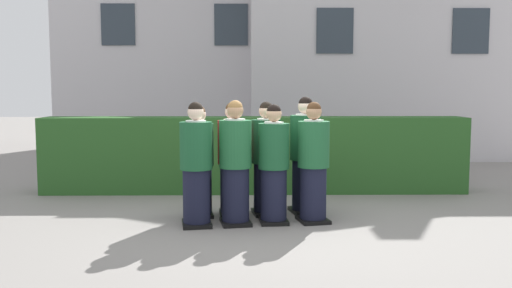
{
  "coord_description": "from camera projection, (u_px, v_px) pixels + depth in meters",
  "views": [
    {
      "loc": [
        -0.11,
        -7.17,
        1.78
      ],
      "look_at": [
        0.0,
        0.27,
        1.05
      ],
      "focal_mm": 38.05,
      "sensor_mm": 36.0,
      "label": 1
    }
  ],
  "objects": [
    {
      "name": "student_rear_row_3",
      "position": [
        305.0,
        158.0,
        7.9
      ],
      "size": [
        0.48,
        0.56,
        1.7
      ],
      "color": "black",
      "rests_on": "ground"
    },
    {
      "name": "ground_plane",
      "position": [
        256.0,
        223.0,
        7.31
      ],
      "size": [
        60.0,
        60.0,
        0.0
      ],
      "primitive_type": "plane",
      "color": "gray"
    },
    {
      "name": "student_front_row_0",
      "position": [
        196.0,
        167.0,
        7.12
      ],
      "size": [
        0.45,
        0.52,
        1.64
      ],
      "color": "black",
      "rests_on": "ground"
    },
    {
      "name": "student_rear_row_0",
      "position": [
        199.0,
        164.0,
        7.67
      ],
      "size": [
        0.43,
        0.5,
        1.58
      ],
      "color": "black",
      "rests_on": "ground"
    },
    {
      "name": "hedge",
      "position": [
        254.0,
        154.0,
        9.56
      ],
      "size": [
        7.38,
        0.7,
        1.32
      ],
      "color": "#285623",
      "rests_on": "ground"
    },
    {
      "name": "student_rear_row_2",
      "position": [
        266.0,
        161.0,
        7.78
      ],
      "size": [
        0.44,
        0.52,
        1.63
      ],
      "color": "black",
      "rests_on": "ground"
    },
    {
      "name": "school_building_annex",
      "position": [
        184.0,
        19.0,
        16.48
      ],
      "size": [
        7.12,
        4.28,
        7.73
      ],
      "color": "silver",
      "rests_on": "ground"
    },
    {
      "name": "student_front_row_2",
      "position": [
        274.0,
        167.0,
        7.29
      ],
      "size": [
        0.42,
        0.52,
        1.61
      ],
      "color": "black",
      "rests_on": "ground"
    },
    {
      "name": "student_front_row_3",
      "position": [
        313.0,
        165.0,
        7.34
      ],
      "size": [
        0.46,
        0.53,
        1.64
      ],
      "color": "black",
      "rests_on": "ground"
    },
    {
      "name": "student_in_red_blazer",
      "position": [
        233.0,
        162.0,
        7.73
      ],
      "size": [
        0.42,
        0.53,
        1.62
      ],
      "color": "black",
      "rests_on": "ground"
    },
    {
      "name": "student_front_row_1",
      "position": [
        235.0,
        166.0,
        7.21
      ],
      "size": [
        0.46,
        0.53,
        1.66
      ],
      "color": "black",
      "rests_on": "ground"
    },
    {
      "name": "school_building_main",
      "position": [
        387.0,
        16.0,
        14.74
      ],
      "size": [
        7.85,
        3.33,
        7.44
      ],
      "color": "silver",
      "rests_on": "ground"
    }
  ]
}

